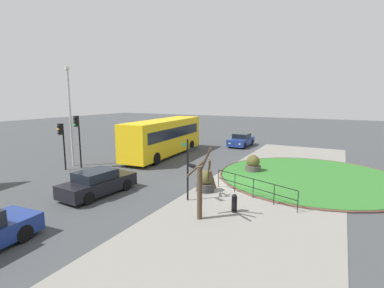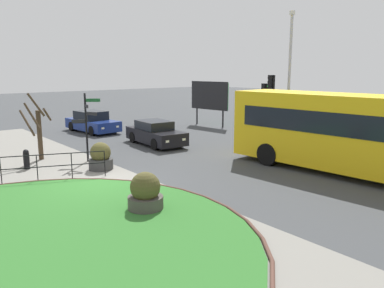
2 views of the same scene
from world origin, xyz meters
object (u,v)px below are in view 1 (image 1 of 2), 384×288
signpost_directional (188,165)px  traffic_light_far (78,130)px  bollard_foreground (234,203)px  car_oncoming (241,140)px  car_far_lane (98,183)px  traffic_light_near (62,136)px  lamppost_tall (70,114)px  street_tree_bare (202,186)px  planter_near_signpost (205,182)px  planter_kerbside (253,164)px  bus_yellow (164,137)px

signpost_directional → traffic_light_far: traffic_light_far is taller
bollard_foreground → car_oncoming: size_ratio=0.21×
car_far_lane → traffic_light_near: bearing=70.5°
lamppost_tall → street_tree_bare: size_ratio=2.34×
lamppost_tall → traffic_light_far: bearing=-107.9°
car_oncoming → traffic_light_far: (-14.98, 7.55, 2.22)m
car_oncoming → lamppost_tall: 17.32m
traffic_light_near → street_tree_bare: (-2.99, -12.49, -1.01)m
traffic_light_near → bollard_foreground: bearing=88.0°
signpost_directional → car_far_lane: bearing=107.2°
signpost_directional → street_tree_bare: size_ratio=1.00×
bollard_foreground → street_tree_bare: street_tree_bare is taller
traffic_light_far → planter_near_signpost: (-0.51, -10.51, -2.32)m
bollard_foreground → planter_kerbside: planter_kerbside is taller
car_far_lane → planter_kerbside: car_far_lane is taller
bollard_foreground → street_tree_bare: 1.98m
lamppost_tall → street_tree_bare: lamppost_tall is taller
bollard_foreground → planter_near_signpost: size_ratio=0.73×
bollard_foreground → car_oncoming: car_oncoming is taller
car_oncoming → street_tree_bare: street_tree_bare is taller
lamppost_tall → planter_near_signpost: 12.15m
car_far_lane → lamppost_tall: size_ratio=0.58×
signpost_directional → car_oncoming: signpost_directional is taller
car_oncoming → planter_kerbside: car_oncoming is taller
planter_near_signpost → street_tree_bare: bearing=-157.5°
car_far_lane → street_tree_bare: (-0.27, -6.36, 0.84)m
traffic_light_near → planter_kerbside: 13.72m
bus_yellow → bollard_foreground: bearing=-137.5°
car_oncoming → planter_kerbside: 10.91m
traffic_light_near → car_oncoming: bearing=157.9°
signpost_directional → car_far_lane: 5.13m
car_far_lane → traffic_light_far: bearing=61.0°
signpost_directional → planter_kerbside: size_ratio=2.60×
signpost_directional → lamppost_tall: 11.90m
bus_yellow → traffic_light_near: 8.58m
traffic_light_near → bus_yellow: bearing=159.8°
bus_yellow → planter_near_signpost: bearing=-138.4°
car_far_lane → planter_kerbside: (8.55, -6.13, -0.10)m
signpost_directional → traffic_light_far: (2.19, 10.33, 0.99)m
bus_yellow → traffic_light_far: 7.53m
planter_near_signpost → planter_kerbside: (5.39, -1.20, 0.01)m
signpost_directional → bus_yellow: 11.56m
bollard_foreground → car_far_lane: car_far_lane is taller
bollard_foreground → planter_kerbside: bearing=9.4°
car_oncoming → lamppost_tall: size_ratio=0.55×
planter_near_signpost → car_far_lane: bearing=122.6°
traffic_light_far → lamppost_tall: (0.36, 1.10, 1.16)m
traffic_light_near → traffic_light_far: (0.96, -0.56, 0.36)m
traffic_light_near → planter_near_signpost: bearing=97.2°
bollard_foreground → lamppost_tall: 14.78m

